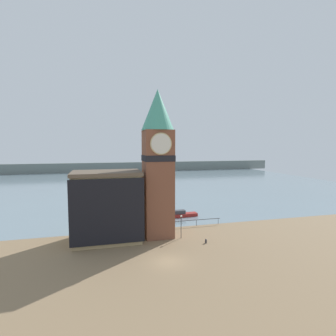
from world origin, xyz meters
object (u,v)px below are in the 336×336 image
at_px(boat_near, 183,214).
at_px(lamp_post, 181,222).
at_px(clock_tower, 158,159).
at_px(pier_building, 107,206).
at_px(mooring_bollard_near, 206,241).

xyz_separation_m(boat_near, lamp_post, (-3.84, -11.42, 2.02)).
bearing_deg(boat_near, lamp_post, -111.71).
height_order(clock_tower, pier_building, clock_tower).
relative_size(clock_tower, boat_near, 4.08).
xyz_separation_m(clock_tower, pier_building, (-7.63, -0.18, -6.68)).
height_order(boat_near, mooring_bollard_near, boat_near).
height_order(clock_tower, lamp_post, clock_tower).
height_order(pier_building, lamp_post, pier_building).
xyz_separation_m(pier_building, lamp_post, (10.74, -1.78, -2.62)).
xyz_separation_m(clock_tower, boat_near, (6.95, 9.46, -11.33)).
distance_m(clock_tower, boat_near, 16.31).
bearing_deg(pier_building, mooring_bollard_near, -18.83).
bearing_deg(pier_building, lamp_post, -9.42).
relative_size(pier_building, mooring_bollard_near, 17.17).
bearing_deg(boat_near, mooring_bollard_near, -97.17).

